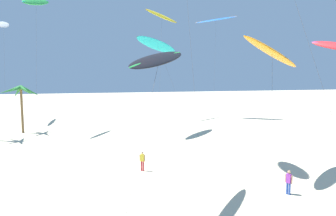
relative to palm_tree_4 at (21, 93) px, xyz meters
The scene contains 10 objects.
palm_tree_4 is the anchor object (origin of this frame).
flying_kite_1 35.07m from the palm_tree_4, 11.86° to the left, with size 7.35×6.09×18.96m.
flying_kite_3 30.96m from the palm_tree_4, 65.63° to the right, with size 5.93×8.77×9.82m.
flying_kite_4 17.42m from the palm_tree_4, 109.71° to the left, with size 2.20×12.66×18.08m.
flying_kite_5 19.93m from the palm_tree_4, 15.65° to the right, with size 7.50×10.44×13.31m.
flying_kite_6 33.72m from the palm_tree_4, 47.74° to the right, with size 7.64×7.25×11.07m.
flying_kite_7 12.47m from the palm_tree_4, 12.97° to the right, with size 3.57×12.15×19.14m.
flying_kite_9 27.74m from the palm_tree_4, 22.72° to the left, with size 7.26×11.80×19.97m.
person_near_left 36.13m from the palm_tree_4, 53.35° to the right, with size 0.31×0.47×1.65m.
person_near_right 25.25m from the palm_tree_4, 58.60° to the right, with size 0.45×0.33×1.67m.
Camera 1 is at (-2.93, 3.21, 7.85)m, focal length 32.08 mm.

